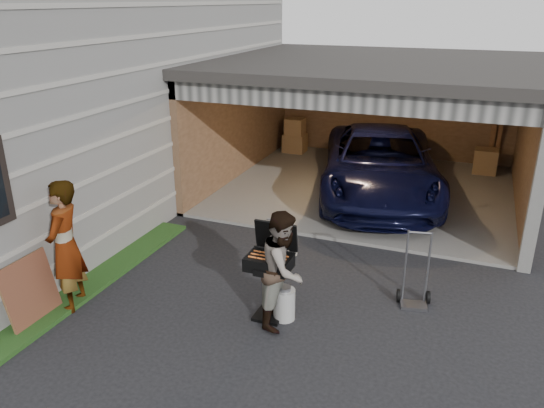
{
  "coord_description": "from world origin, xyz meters",
  "views": [
    {
      "loc": [
        2.91,
        -4.98,
        4.08
      ],
      "look_at": [
        0.13,
        2.06,
        1.15
      ],
      "focal_mm": 35.0,
      "sensor_mm": 36.0,
      "label": 1
    }
  ],
  "objects": [
    {
      "name": "ground",
      "position": [
        0.0,
        0.0,
        0.0
      ],
      "size": [
        80.0,
        80.0,
        0.0
      ],
      "primitive_type": "plane",
      "color": "black",
      "rests_on": "ground"
    },
    {
      "name": "house",
      "position": [
        -6.0,
        4.0,
        2.75
      ],
      "size": [
        7.0,
        11.0,
        5.5
      ],
      "primitive_type": "cube",
      "color": "#474744",
      "rests_on": "ground"
    },
    {
      "name": "groundcover_strip",
      "position": [
        -2.25,
        -1.0,
        0.03
      ],
      "size": [
        0.5,
        8.0,
        0.06
      ],
      "primitive_type": "cube",
      "color": "#193814",
      "rests_on": "ground"
    },
    {
      "name": "garage",
      "position": [
        0.76,
        6.79,
        1.87
      ],
      "size": [
        6.8,
        6.3,
        2.9
      ],
      "color": "#605E59",
      "rests_on": "ground"
    },
    {
      "name": "minivan",
      "position": [
        1.06,
        6.03,
        0.71
      ],
      "size": [
        3.45,
        5.52,
        1.42
      ],
      "primitive_type": "imported",
      "rotation": [
        0.0,
        0.0,
        0.23
      ],
      "color": "black",
      "rests_on": "ground"
    },
    {
      "name": "woman",
      "position": [
        -2.1,
        0.05,
        0.94
      ],
      "size": [
        0.64,
        0.79,
        1.88
      ],
      "primitive_type": "imported",
      "rotation": [
        0.0,
        0.0,
        -1.26
      ],
      "color": "#9BAAC3",
      "rests_on": "ground"
    },
    {
      "name": "man",
      "position": [
        0.8,
        0.79,
        0.8
      ],
      "size": [
        0.62,
        0.79,
        1.6
      ],
      "primitive_type": "imported",
      "rotation": [
        0.0,
        0.0,
        1.56
      ],
      "color": "#4D261E",
      "rests_on": "ground"
    },
    {
      "name": "bbq_grill",
      "position": [
        0.58,
        0.84,
        0.79
      ],
      "size": [
        0.59,
        0.52,
        1.32
      ],
      "color": "black",
      "rests_on": "ground"
    },
    {
      "name": "propane_tank",
      "position": [
        0.79,
        0.85,
        0.22
      ],
      "size": [
        0.35,
        0.35,
        0.44
      ],
      "primitive_type": "cylinder",
      "rotation": [
        0.0,
        0.0,
        0.22
      ],
      "color": "#BABAB6",
      "rests_on": "ground"
    },
    {
      "name": "plywood_panel",
      "position": [
        -2.34,
        -0.44,
        0.45
      ],
      "size": [
        0.23,
        0.82,
        0.91
      ],
      "primitive_type": "cube",
      "rotation": [
        0.0,
        -0.21,
        0.0
      ],
      "color": "brown",
      "rests_on": "ground"
    },
    {
      "name": "hand_truck",
      "position": [
        2.38,
        1.87,
        0.22
      ],
      "size": [
        0.49,
        0.42,
        1.12
      ],
      "rotation": [
        0.0,
        0.0,
        0.23
      ],
      "color": "slate",
      "rests_on": "ground"
    }
  ]
}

